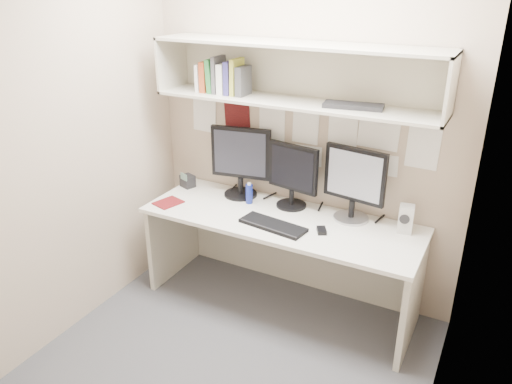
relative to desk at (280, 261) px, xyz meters
The scene contains 19 objects.
floor 0.75m from the desk, 90.00° to the right, with size 2.40×2.00×0.01m, color #444449.
wall_back 1.00m from the desk, 90.00° to the left, with size 2.40×0.02×2.60m, color tan.
wall_front 1.90m from the desk, 90.00° to the right, with size 2.40×0.02×2.60m, color tan.
wall_left 1.65m from the desk, 151.57° to the right, with size 0.02×2.00×2.60m, color tan.
wall_right 1.65m from the desk, 28.43° to the right, with size 0.02×2.00×2.60m, color tan.
desk is the anchor object (origin of this frame).
overhead_hutch 1.37m from the desk, 90.00° to the left, with size 2.00×0.38×0.40m.
pinned_papers 0.95m from the desk, 90.00° to the left, with size 1.92×0.01×0.48m, color white, non-canonical shape.
monitor_left 0.82m from the desk, 154.10° to the left, with size 0.47×0.26×0.55m.
monitor_center 0.66m from the desk, 94.11° to the left, with size 0.41×0.23×0.48m.
monitor_right 0.81m from the desk, 26.12° to the left, with size 0.45×0.25×0.52m.
keyboard 0.41m from the desk, 86.09° to the right, with size 0.47×0.17×0.02m, color black.
mouse 0.51m from the desk, 13.24° to the right, with size 0.06×0.09×0.03m, color black.
speaker 0.96m from the desk, 13.18° to the left, with size 0.11×0.11×0.19m.
blue_bottle 0.56m from the desk, 160.76° to the left, with size 0.05×0.05×0.16m.
maroon_notebook 0.95m from the desk, 168.18° to the right, with size 0.16×0.20×0.01m, color #611014.
desk_phone 1.02m from the desk, behind, with size 0.13×0.13×0.13m.
book_stack 1.40m from the desk, 165.17° to the left, with size 0.38×0.16×0.26m.
hutch_tray 1.27m from the desk, 20.29° to the left, with size 0.38×0.14×0.03m, color black.
Camera 1 is at (1.33, -2.26, 2.31)m, focal length 35.00 mm.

